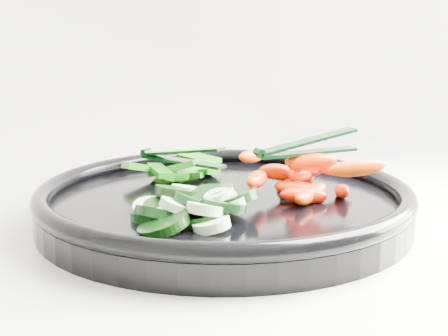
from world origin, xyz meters
name	(u,v)px	position (x,y,z in m)	size (l,w,h in m)	color
veggie_tray	(224,202)	(0.11, 1.68, 0.95)	(0.48, 0.48, 0.04)	black
cucumber_pile	(187,207)	(0.05, 1.64, 0.96)	(0.13, 0.12, 0.04)	black
carrot_pile	(302,177)	(0.18, 1.66, 0.97)	(0.15, 0.14, 0.06)	red
pepper_pile	(178,171)	(0.10, 1.78, 0.96)	(0.12, 0.09, 0.04)	#106509
tong_carrot	(305,147)	(0.18, 1.66, 1.00)	(0.11, 0.02, 0.02)	black
tong_pepper	(180,156)	(0.10, 1.78, 0.98)	(0.07, 0.11, 0.02)	black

